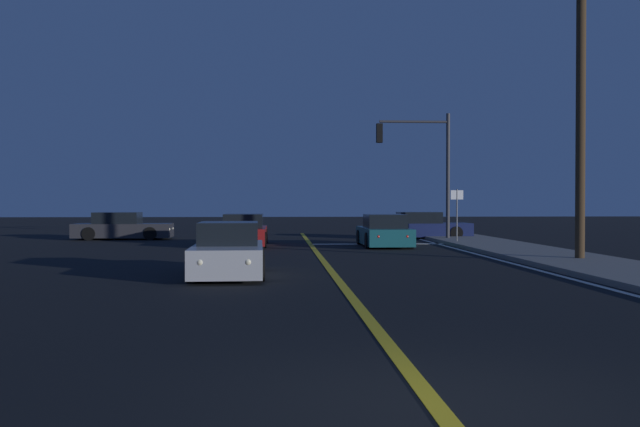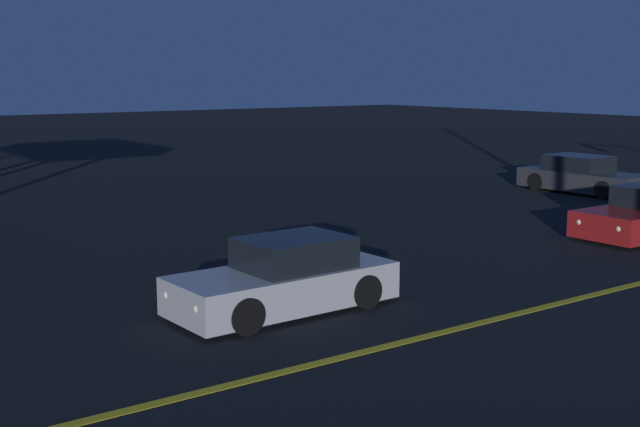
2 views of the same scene
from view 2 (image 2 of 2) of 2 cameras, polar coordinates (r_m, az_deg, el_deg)
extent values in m
cube|color=gold|center=(14.21, 8.41, -8.05)|extent=(0.20, 43.38, 0.01)
cube|color=#2D2D33|center=(31.78, 17.65, 2.17)|extent=(4.71, 1.90, 0.68)
cube|color=black|center=(31.88, 17.29, 3.29)|extent=(2.17, 1.62, 0.60)
cylinder|color=black|center=(31.70, 20.68, 1.76)|extent=(0.64, 0.23, 0.64)
cylinder|color=black|center=(30.26, 18.89, 1.52)|extent=(0.64, 0.23, 0.64)
cylinder|color=black|center=(33.35, 16.50, 2.35)|extent=(0.64, 0.23, 0.64)
cylinder|color=black|center=(31.99, 14.61, 2.14)|extent=(0.64, 0.23, 0.64)
sphere|color=#FFF4CC|center=(30.02, 20.53, 1.75)|extent=(0.18, 0.18, 0.18)
sphere|color=red|center=(33.61, 15.07, 2.81)|extent=(0.14, 0.14, 0.14)
sphere|color=red|center=(32.72, 13.81, 2.68)|extent=(0.14, 0.14, 0.14)
cylinder|color=black|center=(23.24, 18.02, -0.73)|extent=(0.22, 0.64, 0.64)
sphere|color=#FFF4CC|center=(21.71, 19.86, -0.99)|extent=(0.18, 0.18, 0.18)
sphere|color=#FFF4CC|center=(22.37, 17.41, -0.56)|extent=(0.18, 0.18, 0.18)
cube|color=#B2B5BA|center=(15.21, -2.56, -5.08)|extent=(1.81, 4.23, 0.68)
cube|color=black|center=(15.21, -1.80, -2.75)|extent=(1.51, 1.96, 0.60)
cylinder|color=black|center=(13.92, -5.11, -7.02)|extent=(0.24, 0.65, 0.64)
cylinder|color=black|center=(15.23, -8.30, -5.62)|extent=(0.24, 0.65, 0.64)
cylinder|color=black|center=(15.40, 3.13, -5.36)|extent=(0.24, 0.65, 0.64)
cylinder|color=black|center=(16.60, -0.43, -4.25)|extent=(0.24, 0.65, 0.64)
sphere|color=#FFF4CC|center=(13.72, -8.33, -6.46)|extent=(0.18, 0.18, 0.18)
sphere|color=#FFF4CC|center=(14.62, -10.35, -5.51)|extent=(0.18, 0.18, 0.18)
sphere|color=red|center=(16.02, 4.56, -4.05)|extent=(0.14, 0.14, 0.14)
sphere|color=red|center=(16.80, 2.15, -3.39)|extent=(0.14, 0.14, 0.14)
camera|label=1|loc=(14.69, -74.71, -7.12)|focal=38.93mm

